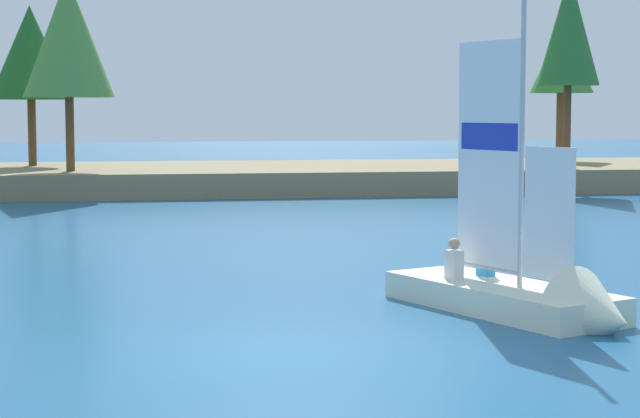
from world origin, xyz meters
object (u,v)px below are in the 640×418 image
(shoreline_tree_midleft, at_px, (30,53))
(shoreline_tree_right, at_px, (562,60))
(shoreline_tree_midright, at_px, (569,30))
(shoreline_tree_centre, at_px, (68,37))
(sailboat, at_px, (537,297))

(shoreline_tree_midleft, xyz_separation_m, shoreline_tree_right, (23.64, 1.23, -0.06))
(shoreline_tree_midright, bearing_deg, shoreline_tree_centre, 177.23)
(shoreline_tree_midright, height_order, shoreline_tree_right, shoreline_tree_midright)
(shoreline_tree_midleft, relative_size, sailboat, 1.20)
(shoreline_tree_midleft, distance_m, shoreline_tree_midright, 21.93)
(shoreline_tree_midright, height_order, sailboat, shoreline_tree_midright)
(shoreline_tree_centre, relative_size, sailboat, 1.33)
(shoreline_tree_right, bearing_deg, shoreline_tree_midleft, -177.01)
(shoreline_tree_midleft, relative_size, shoreline_tree_right, 1.06)
(shoreline_tree_centre, distance_m, shoreline_tree_midright, 19.49)
(shoreline_tree_midright, bearing_deg, shoreline_tree_right, 70.16)
(sailboat, bearing_deg, shoreline_tree_centre, 175.02)
(shoreline_tree_midright, relative_size, sailboat, 1.41)
(shoreline_tree_centre, bearing_deg, sailboat, -72.69)
(shoreline_tree_right, xyz_separation_m, sailboat, (-13.46, -32.79, -5.20))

